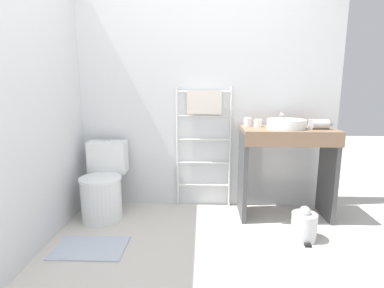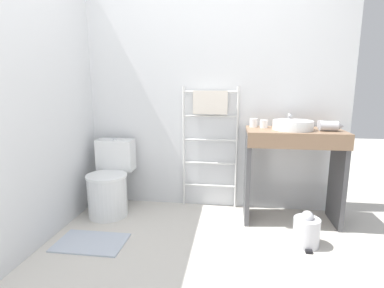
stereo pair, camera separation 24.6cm
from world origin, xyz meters
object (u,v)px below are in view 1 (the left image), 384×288
Objects in this scene: toilet at (103,187)px; hair_dryer at (321,124)px; towel_radiator at (204,123)px; trash_bin at (304,225)px; sink_basin at (286,124)px; cup_near_wall at (248,122)px; cup_near_edge at (258,123)px.

hair_dryer is at bearing 0.82° from toilet.
towel_radiator reaches higher than hair_dryer.
towel_radiator is 1.33m from trash_bin.
toilet is at bearing -178.38° from sink_basin.
towel_radiator is 1.10m from hair_dryer.
toilet is 8.94× the size of cup_near_wall.
towel_radiator is 0.54m from cup_near_edge.
towel_radiator is (0.98, 0.29, 0.60)m from toilet.
hair_dryer is 0.93m from trash_bin.
toilet is at bearing -163.42° from towel_radiator.
towel_radiator is at bearing 140.75° from trash_bin.
cup_near_wall is 0.28× the size of trash_bin.
trash_bin is at bearing -54.63° from cup_near_wall.
sink_basin is at bearing -21.06° from cup_near_edge.
hair_dryer is 0.69× the size of trash_bin.
cup_near_edge is (0.52, -0.15, 0.02)m from towel_radiator.
towel_radiator reaches higher than sink_basin.
towel_radiator is 0.44m from cup_near_wall.
hair_dryer reaches higher than cup_near_wall.
cup_near_edge is (0.09, -0.04, -0.00)m from cup_near_wall.
trash_bin is (0.41, -0.58, -0.79)m from cup_near_wall.
toilet is at bearing -174.51° from cup_near_edge.
towel_radiator reaches higher than toilet.
cup_near_wall is (-0.34, 0.14, -0.00)m from sink_basin.
hair_dryer is at bearing -11.71° from cup_near_edge.
cup_near_edge is at bearing 120.76° from trash_bin.
hair_dryer is (0.64, -0.16, 0.00)m from cup_near_wall.
towel_radiator is 4.27× the size of trash_bin.
cup_near_edge is at bearing -15.85° from towel_radiator.
cup_near_edge is at bearing -24.84° from cup_near_wall.
hair_dryer reaches higher than sink_basin.
toilet is 3.60× the size of hair_dryer.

